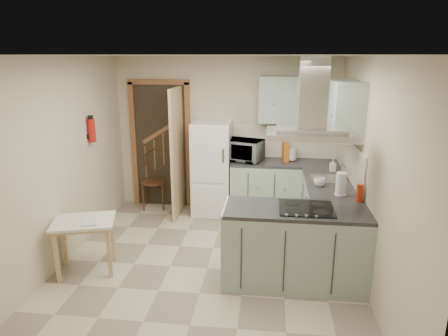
# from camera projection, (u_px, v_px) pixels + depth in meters

# --- Properties ---
(floor) EXTENTS (4.20, 4.20, 0.00)m
(floor) POSITION_uv_depth(u_px,v_px,m) (207.00, 268.00, 4.86)
(floor) COLOR #BCB392
(floor) RESTS_ON ground
(ceiling) EXTENTS (4.20, 4.20, 0.00)m
(ceiling) POSITION_uv_depth(u_px,v_px,m) (204.00, 55.00, 4.18)
(ceiling) COLOR silver
(ceiling) RESTS_ON back_wall
(back_wall) EXTENTS (3.60, 0.00, 3.60)m
(back_wall) POSITION_uv_depth(u_px,v_px,m) (226.00, 135.00, 6.52)
(back_wall) COLOR #C2B497
(back_wall) RESTS_ON floor
(left_wall) EXTENTS (0.00, 4.20, 4.20)m
(left_wall) POSITION_uv_depth(u_px,v_px,m) (56.00, 165.00, 4.72)
(left_wall) COLOR #C2B497
(left_wall) RESTS_ON floor
(right_wall) EXTENTS (0.00, 4.20, 4.20)m
(right_wall) POSITION_uv_depth(u_px,v_px,m) (370.00, 175.00, 4.31)
(right_wall) COLOR #C2B497
(right_wall) RESTS_ON floor
(doorway) EXTENTS (1.10, 0.12, 2.10)m
(doorway) POSITION_uv_depth(u_px,v_px,m) (161.00, 145.00, 6.67)
(doorway) COLOR brown
(doorway) RESTS_ON floor
(fridge) EXTENTS (0.60, 0.60, 1.50)m
(fridge) POSITION_uv_depth(u_px,v_px,m) (212.00, 169.00, 6.40)
(fridge) COLOR white
(fridge) RESTS_ON floor
(counter_back) EXTENTS (1.08, 0.60, 0.90)m
(counter_back) POSITION_uv_depth(u_px,v_px,m) (265.00, 188.00, 6.38)
(counter_back) COLOR #9EB2A0
(counter_back) RESTS_ON floor
(counter_right) EXTENTS (0.60, 1.95, 0.90)m
(counter_right) POSITION_uv_depth(u_px,v_px,m) (324.00, 206.00, 5.64)
(counter_right) COLOR #9EB2A0
(counter_right) RESTS_ON floor
(splashback) EXTENTS (1.68, 0.02, 0.50)m
(splashback) POSITION_uv_depth(u_px,v_px,m) (285.00, 142.00, 6.43)
(splashback) COLOR beige
(splashback) RESTS_ON counter_back
(wall_cabinet_back) EXTENTS (0.85, 0.35, 0.70)m
(wall_cabinet_back) POSITION_uv_depth(u_px,v_px,m) (287.00, 100.00, 6.09)
(wall_cabinet_back) COLOR #9EB2A0
(wall_cabinet_back) RESTS_ON back_wall
(wall_cabinet_right) EXTENTS (0.35, 0.90, 0.70)m
(wall_cabinet_right) POSITION_uv_depth(u_px,v_px,m) (344.00, 109.00, 4.98)
(wall_cabinet_right) COLOR #9EB2A0
(wall_cabinet_right) RESTS_ON right_wall
(peninsula) EXTENTS (1.55, 0.65, 0.90)m
(peninsula) POSITION_uv_depth(u_px,v_px,m) (295.00, 246.00, 4.45)
(peninsula) COLOR #9EB2A0
(peninsula) RESTS_ON floor
(hob) EXTENTS (0.58, 0.50, 0.01)m
(hob) POSITION_uv_depth(u_px,v_px,m) (306.00, 208.00, 4.31)
(hob) COLOR black
(hob) RESTS_ON peninsula
(extractor_hood) EXTENTS (0.90, 0.55, 0.10)m
(extractor_hood) POSITION_uv_depth(u_px,v_px,m) (311.00, 134.00, 4.09)
(extractor_hood) COLOR silver
(extractor_hood) RESTS_ON ceiling
(sink) EXTENTS (0.45, 0.40, 0.01)m
(sink) POSITION_uv_depth(u_px,v_px,m) (328.00, 179.00, 5.35)
(sink) COLOR silver
(sink) RESTS_ON counter_right
(fire_extinguisher) EXTENTS (0.10, 0.10, 0.32)m
(fire_extinguisher) POSITION_uv_depth(u_px,v_px,m) (92.00, 131.00, 5.50)
(fire_extinguisher) COLOR #B2140F
(fire_extinguisher) RESTS_ON left_wall
(drop_leaf_table) EXTENTS (0.81, 0.69, 0.65)m
(drop_leaf_table) POSITION_uv_depth(u_px,v_px,m) (86.00, 246.00, 4.72)
(drop_leaf_table) COLOR tan
(drop_leaf_table) RESTS_ON floor
(bentwood_chair) EXTENTS (0.46, 0.46, 0.91)m
(bentwood_chair) POSITION_uv_depth(u_px,v_px,m) (154.00, 182.00, 6.70)
(bentwood_chair) COLOR #53311B
(bentwood_chair) RESTS_ON floor
(microwave) EXTENTS (0.70, 0.58, 0.33)m
(microwave) POSITION_uv_depth(u_px,v_px,m) (243.00, 150.00, 6.27)
(microwave) COLOR black
(microwave) RESTS_ON counter_back
(kettle) EXTENTS (0.19, 0.19, 0.23)m
(kettle) POSITION_uv_depth(u_px,v_px,m) (292.00, 154.00, 6.26)
(kettle) COLOR silver
(kettle) RESTS_ON counter_back
(cereal_box) EXTENTS (0.11, 0.21, 0.30)m
(cereal_box) POSITION_uv_depth(u_px,v_px,m) (286.00, 151.00, 6.27)
(cereal_box) COLOR #C66117
(cereal_box) RESTS_ON counter_back
(soap_bottle) EXTENTS (0.08, 0.09, 0.18)m
(soap_bottle) POSITION_uv_depth(u_px,v_px,m) (333.00, 165.00, 5.70)
(soap_bottle) COLOR #ADAFB9
(soap_bottle) RESTS_ON counter_right
(paper_towel) EXTENTS (0.13, 0.13, 0.29)m
(paper_towel) POSITION_uv_depth(u_px,v_px,m) (341.00, 184.00, 4.69)
(paper_towel) COLOR white
(paper_towel) RESTS_ON counter_right
(cup) EXTENTS (0.15, 0.15, 0.11)m
(cup) POSITION_uv_depth(u_px,v_px,m) (319.00, 182.00, 5.04)
(cup) COLOR white
(cup) RESTS_ON counter_right
(red_bottle) EXTENTS (0.09, 0.09, 0.20)m
(red_bottle) POSITION_uv_depth(u_px,v_px,m) (359.00, 193.00, 4.50)
(red_bottle) COLOR red
(red_bottle) RESTS_ON peninsula
(book) EXTENTS (0.22, 0.26, 0.10)m
(book) POSITION_uv_depth(u_px,v_px,m) (82.00, 220.00, 4.53)
(book) COLOR #9B334A
(book) RESTS_ON drop_leaf_table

